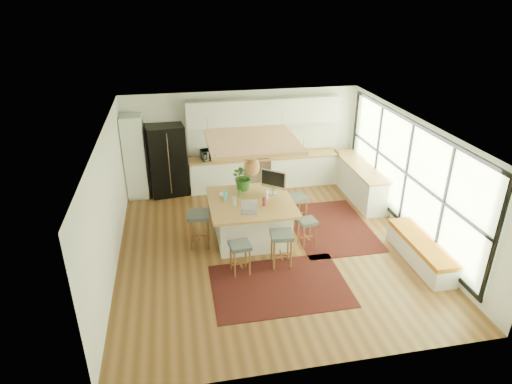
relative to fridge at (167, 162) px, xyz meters
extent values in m
plane|color=brown|center=(2.13, -3.21, -0.93)|extent=(7.00, 7.00, 0.00)
plane|color=white|center=(2.13, -3.21, 1.78)|extent=(7.00, 7.00, 0.00)
plane|color=white|center=(2.13, 0.29, 0.42)|extent=(6.50, 0.00, 6.50)
plane|color=white|center=(2.13, -6.71, 0.42)|extent=(6.50, 0.00, 6.50)
plane|color=white|center=(-1.12, -3.21, 0.42)|extent=(0.00, 7.00, 7.00)
plane|color=white|center=(5.38, -3.21, 0.42)|extent=(0.00, 7.00, 7.00)
cube|color=white|center=(-0.82, -0.03, 0.20)|extent=(0.55, 0.60, 2.25)
cube|color=white|center=(2.68, -0.03, -0.49)|extent=(4.20, 0.60, 0.88)
cube|color=#A8773B|center=(2.68, -0.03, -0.03)|extent=(4.24, 0.64, 0.05)
cube|color=white|center=(2.68, 0.27, 0.43)|extent=(4.20, 0.02, 0.80)
cube|color=white|center=(2.68, 0.11, 1.22)|extent=(4.20, 0.34, 0.70)
cube|color=white|center=(5.06, -1.21, -0.49)|extent=(0.60, 2.50, 0.88)
cube|color=#A8773B|center=(5.06, -1.21, -0.03)|extent=(0.64, 2.54, 0.05)
cube|color=black|center=(2.01, -4.67, -0.92)|extent=(2.60, 1.80, 0.01)
cube|color=black|center=(3.74, -2.68, -0.92)|extent=(1.80, 2.60, 0.01)
imported|color=#A5A5AA|center=(1.18, -0.03, 0.17)|extent=(0.55, 0.38, 0.34)
imported|color=#1E4C19|center=(1.75, -2.15, 0.25)|extent=(0.71, 0.75, 0.50)
imported|color=silver|center=(1.23, -2.42, 0.03)|extent=(0.22, 0.22, 0.05)
cylinder|color=#37CCDC|center=(1.25, -2.68, 0.10)|extent=(0.07, 0.07, 0.19)
cylinder|color=silver|center=(1.40, -2.93, 0.10)|extent=(0.07, 0.07, 0.19)
cylinder|color=maroon|center=(2.05, -3.08, 0.10)|extent=(0.07, 0.07, 0.19)
cylinder|color=silver|center=(2.15, -2.73, 0.10)|extent=(0.07, 0.07, 0.19)
cylinder|color=#578B53|center=(1.60, -2.53, 0.10)|extent=(0.07, 0.07, 0.19)
camera|label=1|loc=(0.27, -11.36, 4.32)|focal=30.90mm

